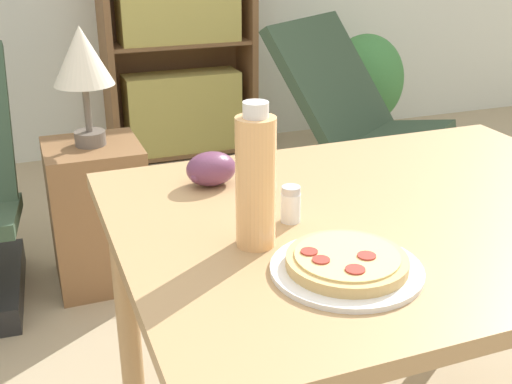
{
  "coord_description": "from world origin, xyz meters",
  "views": [
    {
      "loc": [
        -0.59,
        -1.17,
        1.28
      ],
      "look_at": [
        -0.17,
        -0.06,
        0.78
      ],
      "focal_mm": 45.0,
      "sensor_mm": 36.0,
      "label": 1
    }
  ],
  "objects_px": {
    "grape_bunch": "(211,169)",
    "table_lamp": "(82,62)",
    "bookshelf": "(179,53)",
    "potted_plant_floor": "(364,87)",
    "side_table": "(98,214)",
    "pizza_on_plate": "(347,264)",
    "lounge_chair_far": "(360,151)",
    "drink_bottle": "(256,180)",
    "salt_shaker": "(291,204)"
  },
  "relations": [
    {
      "from": "side_table",
      "to": "table_lamp",
      "type": "bearing_deg",
      "value": 0.0
    },
    {
      "from": "lounge_chair_far",
      "to": "potted_plant_floor",
      "type": "bearing_deg",
      "value": 23.89
    },
    {
      "from": "table_lamp",
      "to": "potted_plant_floor",
      "type": "distance_m",
      "value": 2.06
    },
    {
      "from": "lounge_chair_far",
      "to": "potted_plant_floor",
      "type": "relative_size",
      "value": 1.42
    },
    {
      "from": "pizza_on_plate",
      "to": "grape_bunch",
      "type": "height_order",
      "value": "grape_bunch"
    },
    {
      "from": "side_table",
      "to": "pizza_on_plate",
      "type": "bearing_deg",
      "value": -79.17
    },
    {
      "from": "lounge_chair_far",
      "to": "table_lamp",
      "type": "relative_size",
      "value": 2.36
    },
    {
      "from": "drink_bottle",
      "to": "salt_shaker",
      "type": "xyz_separation_m",
      "value": [
        0.1,
        0.07,
        -0.09
      ]
    },
    {
      "from": "bookshelf",
      "to": "potted_plant_floor",
      "type": "distance_m",
      "value": 1.11
    },
    {
      "from": "pizza_on_plate",
      "to": "side_table",
      "type": "distance_m",
      "value": 1.5
    },
    {
      "from": "grape_bunch",
      "to": "table_lamp",
      "type": "bearing_deg",
      "value": 100.37
    },
    {
      "from": "drink_bottle",
      "to": "potted_plant_floor",
      "type": "distance_m",
      "value": 2.81
    },
    {
      "from": "grape_bunch",
      "to": "table_lamp",
      "type": "relative_size",
      "value": 0.28
    },
    {
      "from": "lounge_chair_far",
      "to": "bookshelf",
      "type": "bearing_deg",
      "value": 83.0
    },
    {
      "from": "grape_bunch",
      "to": "potted_plant_floor",
      "type": "bearing_deg",
      "value": 51.66
    },
    {
      "from": "pizza_on_plate",
      "to": "grape_bunch",
      "type": "bearing_deg",
      "value": 101.74
    },
    {
      "from": "salt_shaker",
      "to": "potted_plant_floor",
      "type": "height_order",
      "value": "salt_shaker"
    },
    {
      "from": "grape_bunch",
      "to": "drink_bottle",
      "type": "distance_m",
      "value": 0.33
    },
    {
      "from": "salt_shaker",
      "to": "side_table",
      "type": "relative_size",
      "value": 0.14
    },
    {
      "from": "lounge_chair_far",
      "to": "potted_plant_floor",
      "type": "xyz_separation_m",
      "value": [
        0.46,
        0.77,
        0.1
      ]
    },
    {
      "from": "bookshelf",
      "to": "potted_plant_floor",
      "type": "xyz_separation_m",
      "value": [
        1.04,
        -0.32,
        -0.22
      ]
    },
    {
      "from": "bookshelf",
      "to": "side_table",
      "type": "bearing_deg",
      "value": -116.79
    },
    {
      "from": "side_table",
      "to": "salt_shaker",
      "type": "bearing_deg",
      "value": -77.52
    },
    {
      "from": "drink_bottle",
      "to": "lounge_chair_far",
      "type": "relative_size",
      "value": 0.28
    },
    {
      "from": "bookshelf",
      "to": "drink_bottle",
      "type": "bearing_deg",
      "value": -101.36
    },
    {
      "from": "drink_bottle",
      "to": "lounge_chair_far",
      "type": "xyz_separation_m",
      "value": [
        1.11,
        1.51,
        -0.57
      ]
    },
    {
      "from": "grape_bunch",
      "to": "lounge_chair_far",
      "type": "relative_size",
      "value": 0.12
    },
    {
      "from": "pizza_on_plate",
      "to": "potted_plant_floor",
      "type": "xyz_separation_m",
      "value": [
        1.46,
        2.44,
        -0.35
      ]
    },
    {
      "from": "grape_bunch",
      "to": "bookshelf",
      "type": "bearing_deg",
      "value": 77.38
    },
    {
      "from": "bookshelf",
      "to": "side_table",
      "type": "xyz_separation_m",
      "value": [
        -0.68,
        -1.35,
        -0.33
      ]
    },
    {
      "from": "side_table",
      "to": "potted_plant_floor",
      "type": "height_order",
      "value": "potted_plant_floor"
    },
    {
      "from": "grape_bunch",
      "to": "table_lamp",
      "type": "xyz_separation_m",
      "value": [
        -0.17,
        0.93,
        0.09
      ]
    },
    {
      "from": "bookshelf",
      "to": "side_table",
      "type": "distance_m",
      "value": 1.55
    },
    {
      "from": "potted_plant_floor",
      "to": "pizza_on_plate",
      "type": "bearing_deg",
      "value": -120.85
    },
    {
      "from": "drink_bottle",
      "to": "potted_plant_floor",
      "type": "relative_size",
      "value": 0.39
    },
    {
      "from": "bookshelf",
      "to": "potted_plant_floor",
      "type": "bearing_deg",
      "value": -16.82
    },
    {
      "from": "lounge_chair_far",
      "to": "drink_bottle",
      "type": "bearing_deg",
      "value": -161.62
    },
    {
      "from": "drink_bottle",
      "to": "lounge_chair_far",
      "type": "bearing_deg",
      "value": 53.77
    },
    {
      "from": "lounge_chair_far",
      "to": "potted_plant_floor",
      "type": "distance_m",
      "value": 0.9
    },
    {
      "from": "grape_bunch",
      "to": "salt_shaker",
      "type": "relative_size",
      "value": 1.54
    },
    {
      "from": "potted_plant_floor",
      "to": "grape_bunch",
      "type": "bearing_deg",
      "value": -128.34
    },
    {
      "from": "bookshelf",
      "to": "table_lamp",
      "type": "distance_m",
      "value": 1.53
    },
    {
      "from": "pizza_on_plate",
      "to": "lounge_chair_far",
      "type": "height_order",
      "value": "lounge_chair_far"
    },
    {
      "from": "grape_bunch",
      "to": "potted_plant_floor",
      "type": "xyz_separation_m",
      "value": [
        1.55,
        1.96,
        -0.38
      ]
    },
    {
      "from": "lounge_chair_far",
      "to": "side_table",
      "type": "xyz_separation_m",
      "value": [
        -1.27,
        -0.26,
        -0.01
      ]
    },
    {
      "from": "pizza_on_plate",
      "to": "grape_bunch",
      "type": "xyz_separation_m",
      "value": [
        -0.1,
        0.47,
        0.02
      ]
    },
    {
      "from": "bookshelf",
      "to": "grape_bunch",
      "type": "bearing_deg",
      "value": -102.62
    },
    {
      "from": "grape_bunch",
      "to": "table_lamp",
      "type": "height_order",
      "value": "table_lamp"
    },
    {
      "from": "pizza_on_plate",
      "to": "lounge_chair_far",
      "type": "relative_size",
      "value": 0.27
    },
    {
      "from": "grape_bunch",
      "to": "side_table",
      "type": "height_order",
      "value": "grape_bunch"
    }
  ]
}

